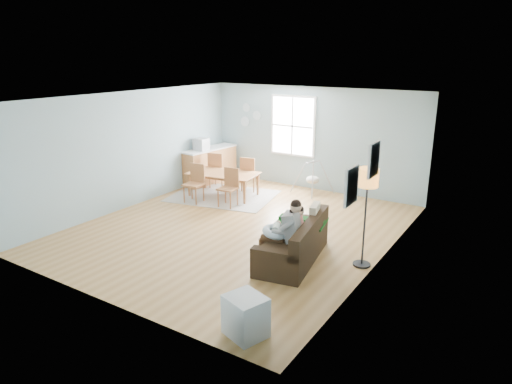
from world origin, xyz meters
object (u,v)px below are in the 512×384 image
Objects in this scene: father at (284,230)px; monitor at (201,144)px; chair_sw at (195,181)px; counter at (210,165)px; floor_lamp at (367,186)px; sofa at (295,245)px; chair_se at (229,185)px; dining_table at (223,185)px; toddler at (295,222)px; baby_swing at (313,179)px; storage_cube at (245,316)px; chair_ne at (249,172)px; chair_nw at (217,168)px.

father is 3.45× the size of monitor.
counter is at bearing 116.48° from chair_sw.
floor_lamp is at bearing 32.16° from father.
father is (-0.07, -0.29, 0.38)m from sofa.
father is 1.33× the size of chair_se.
floor_lamp is at bearing -31.97° from dining_table.
toddler reaches higher than baby_swing.
sofa is 2.40m from storage_cube.
counter reaches higher than dining_table.
monitor reaches higher than sofa.
baby_swing is at bearing 127.29° from floor_lamp.
storage_cube is 0.35× the size of dining_table.
chair_sw is at bearing -63.52° from counter.
sofa is 1.67× the size of father.
sofa is 5.77× the size of monitor.
dining_table is 0.81m from chair_se.
baby_swing is (-1.41, 3.66, -0.27)m from toddler.
toddler is 0.43× the size of floor_lamp.
father is 0.70× the size of dining_table.
chair_ne is at bearing 102.02° from chair_se.
counter is (-4.93, 5.57, 0.22)m from storage_cube.
chair_nw is (-4.41, 5.21, 0.29)m from storage_cube.
dining_table is at bearing 156.39° from floor_lamp.
father is at bearing -36.09° from monitor.
floor_lamp reaches higher than baby_swing.
chair_ne reaches higher than sofa.
chair_ne reaches higher than dining_table.
monitor is at bearing 133.42° from storage_cube.
sofa is at bearing -45.56° from chair_ne.
floor_lamp is (1.18, 0.26, 0.78)m from toddler.
chair_ne is (-3.51, 5.40, 0.26)m from storage_cube.
chair_ne is at bearing 123.03° from storage_cube.
chair_se is at bearing 127.92° from storage_cube.
baby_swing is at bearing 111.03° from toddler.
sofa is 5.38m from monitor.
monitor is at bearing 155.94° from floor_lamp.
toddler is at bearing 121.80° from sofa.
monitor reaches higher than toddler.
toddler is 0.79× the size of chair_sw.
father is 5.43m from monitor.
floor_lamp is 5.60m from chair_nw.
dining_table is at bearing 129.25° from storage_cube.
sofa reaches higher than storage_cube.
floor_lamp is 4.95m from chair_sw.
monitor is (-0.02, -0.34, 0.65)m from counter.
counter reaches higher than chair_se.
chair_sw is at bearing -134.23° from baby_swing.
monitor is (-1.44, -0.17, 0.62)m from chair_ne.
chair_ne is 0.52× the size of counter.
dining_table is 0.80m from chair_sw.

